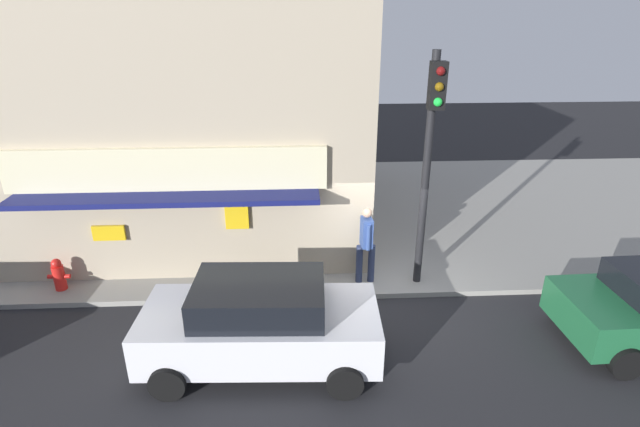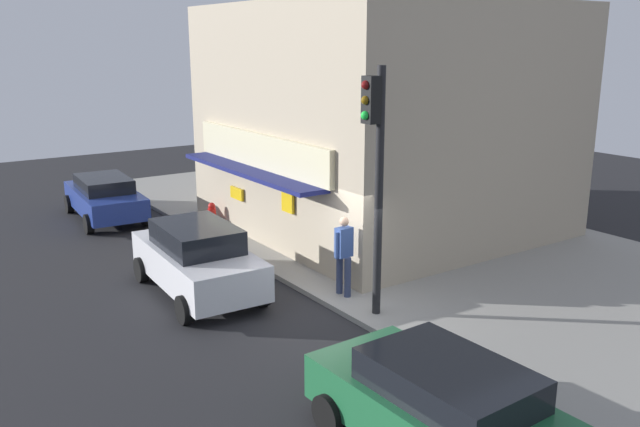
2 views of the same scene
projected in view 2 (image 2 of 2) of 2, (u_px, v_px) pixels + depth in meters
ground_plane at (334, 312)px, 14.90m from camera, size 49.47×49.47×0.00m
sidewalk at (492, 266)px, 17.71m from camera, size 32.98×10.37×0.13m
corner_building at (381, 118)px, 20.85m from camera, size 9.36×9.59×6.85m
traffic_light at (376, 161)px, 13.63m from camera, size 0.32×0.58×5.32m
fire_hydrant at (212, 215)px, 21.20m from camera, size 0.50×0.26×0.79m
trash_can at (291, 221)px, 20.41m from camera, size 0.51×0.51×0.82m
pedestrian at (344, 253)px, 15.31m from camera, size 0.46×0.53×1.90m
potted_plant_by_doorway at (271, 200)px, 22.42m from camera, size 0.65×0.65×1.05m
potted_plant_by_window at (238, 196)px, 23.04m from camera, size 0.68×0.68×1.01m
parked_car_blue at (105, 197)px, 22.47m from camera, size 4.49×2.25×1.47m
parked_car_white at (198, 259)px, 15.79m from camera, size 4.40×2.24×1.72m
parked_car_green at (447, 410)px, 9.45m from camera, size 4.48×2.21×1.54m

